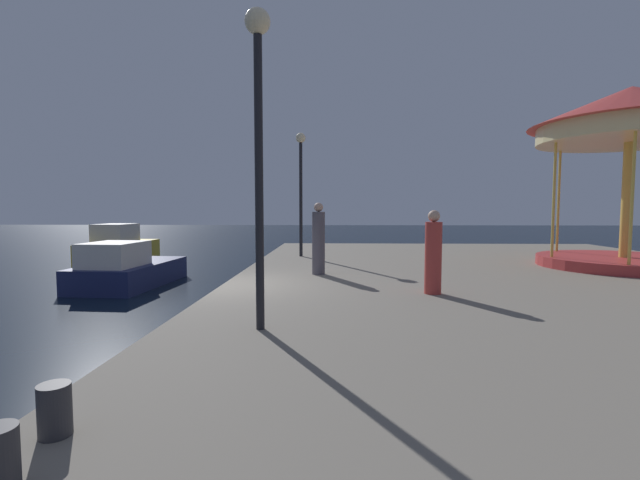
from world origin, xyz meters
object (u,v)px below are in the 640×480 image
at_px(motorboat_yellow, 119,250).
at_px(lamp_post_mid_promenade, 258,114).
at_px(motorboat_navy, 127,270).
at_px(bollard_north, 55,410).
at_px(carousel, 630,133).
at_px(lamp_post_far_end, 301,173).
at_px(person_mid_promenade, 433,255).
at_px(person_by_the_water, 319,241).

height_order(motorboat_yellow, lamp_post_mid_promenade, lamp_post_mid_promenade).
xyz_separation_m(motorboat_navy, bollard_north, (4.69, -10.77, 0.44)).
bearing_deg(carousel, bollard_north, -136.80).
bearing_deg(lamp_post_far_end, carousel, -15.32).
height_order(lamp_post_mid_promenade, bollard_north, lamp_post_mid_promenade).
relative_size(motorboat_yellow, bollard_north, 10.17).
relative_size(lamp_post_mid_promenade, lamp_post_far_end, 1.00).
bearing_deg(lamp_post_mid_promenade, motorboat_yellow, 123.81).
height_order(motorboat_yellow, motorboat_navy, motorboat_yellow).
bearing_deg(lamp_post_mid_promenade, person_mid_promenade, 41.94).
relative_size(motorboat_yellow, lamp_post_far_end, 0.91).
relative_size(carousel, person_by_the_water, 2.91).
distance_m(motorboat_yellow, bollard_north, 17.24).
distance_m(lamp_post_mid_promenade, person_by_the_water, 5.80).
height_order(motorboat_navy, person_mid_promenade, person_mid_promenade).
xyz_separation_m(carousel, person_mid_promenade, (-6.62, -4.32, -3.16)).
bearing_deg(carousel, lamp_post_mid_promenade, -143.82).
relative_size(motorboat_navy, person_by_the_water, 2.27).
distance_m(carousel, bollard_north, 15.22).
xyz_separation_m(lamp_post_mid_promenade, bollard_north, (-1.06, -3.01, -2.85)).
bearing_deg(bollard_north, lamp_post_mid_promenade, 70.64).
height_order(motorboat_navy, carousel, carousel).
distance_m(motorboat_navy, bollard_north, 11.76).
height_order(motorboat_yellow, person_by_the_water, person_by_the_water).
xyz_separation_m(motorboat_yellow, motorboat_navy, (2.68, -4.81, -0.17)).
bearing_deg(lamp_post_far_end, person_mid_promenade, -65.10).
bearing_deg(motorboat_navy, carousel, -2.52).
height_order(bollard_north, person_mid_promenade, person_mid_promenade).
xyz_separation_m(motorboat_yellow, bollard_north, (7.37, -15.58, 0.27)).
relative_size(lamp_post_far_end, bollard_north, 11.23).
height_order(motorboat_yellow, carousel, carousel).
distance_m(lamp_post_far_end, person_by_the_water, 5.01).
bearing_deg(person_by_the_water, motorboat_yellow, 141.40).
xyz_separation_m(lamp_post_mid_promenade, person_mid_promenade, (3.08, 2.76, -2.25)).
distance_m(motorboat_yellow, person_mid_promenade, 15.14).
distance_m(motorboat_yellow, motorboat_navy, 5.51).
bearing_deg(person_mid_promenade, person_by_the_water, 133.44).
distance_m(motorboat_navy, person_mid_promenade, 10.19).
bearing_deg(person_by_the_water, person_mid_promenade, -46.56).
relative_size(lamp_post_far_end, person_by_the_water, 2.36).
xyz_separation_m(carousel, person_by_the_water, (-9.06, -1.74, -3.06)).
relative_size(lamp_post_mid_promenade, person_mid_promenade, 2.62).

